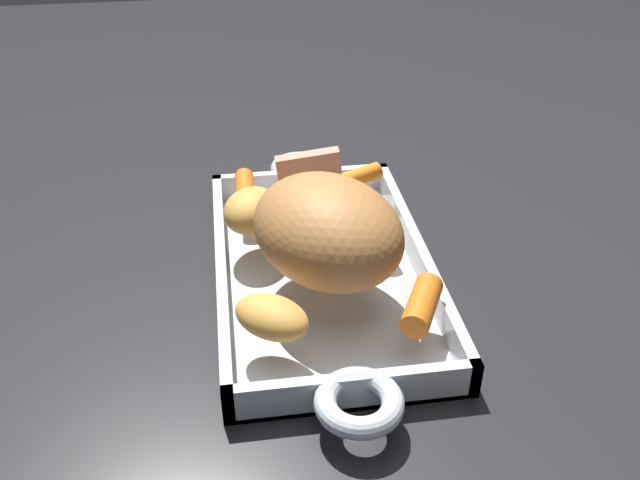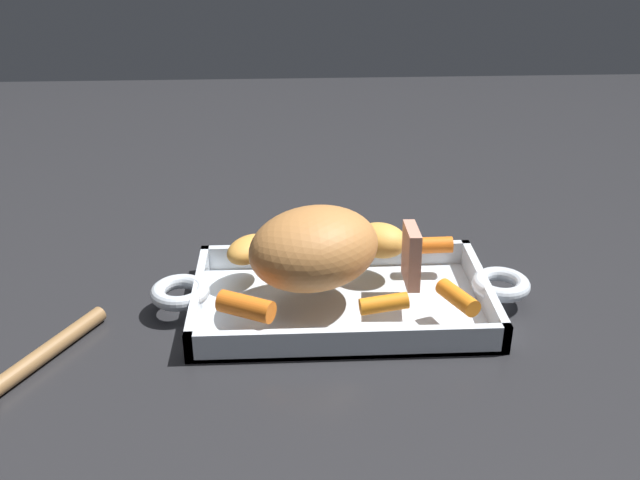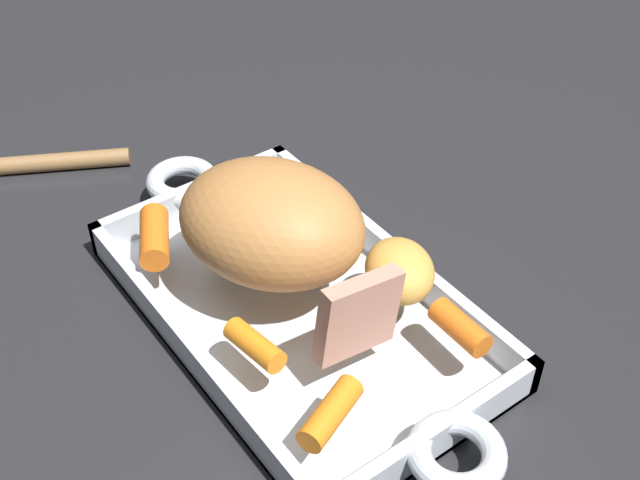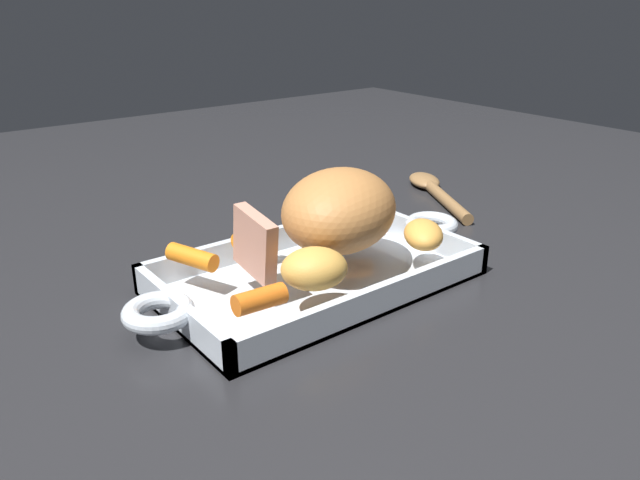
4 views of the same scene
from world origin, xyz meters
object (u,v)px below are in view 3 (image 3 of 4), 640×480
object	(u,v)px
baby_carrot_southwest	(255,345)
potato_near_roast	(279,179)
potato_whole	(399,271)
roast_slice_thick	(354,318)
roasting_dish	(296,307)
baby_carrot_southeast	(331,413)
baby_carrot_short	(460,327)
baby_carrot_long	(154,237)
pork_roast	(270,223)

from	to	relation	value
baby_carrot_southwest	potato_near_roast	distance (m)	0.19
baby_carrot_southwest	potato_whole	bearing A→B (deg)	-95.02
roast_slice_thick	potato_near_roast	xyz separation A→B (m)	(0.18, -0.06, -0.02)
roast_slice_thick	baby_carrot_southwest	bearing A→B (deg)	57.57
roasting_dish	baby_carrot_southeast	world-z (taller)	baby_carrot_southeast
baby_carrot_short	potato_whole	world-z (taller)	potato_whole
roast_slice_thick	baby_carrot_long	world-z (taller)	roast_slice_thick
baby_carrot_southeast	baby_carrot_southwest	bearing A→B (deg)	5.55
potato_whole	baby_carrot_short	bearing A→B (deg)	-176.59
pork_roast	baby_carrot_southeast	world-z (taller)	pork_roast
baby_carrot_long	baby_carrot_southeast	distance (m)	0.22
roasting_dish	baby_carrot_southeast	size ratio (longest dim) A/B	7.69
roasting_dish	baby_carrot_long	bearing A→B (deg)	32.42
baby_carrot_southwest	baby_carrot_southeast	distance (m)	0.08
baby_carrot_long	potato_near_roast	size ratio (longest dim) A/B	0.92
roasting_dish	baby_carrot_southwest	distance (m)	0.08
baby_carrot_short	baby_carrot_southwest	distance (m)	0.15
baby_carrot_long	potato_near_roast	xyz separation A→B (m)	(0.00, -0.12, 0.00)
pork_roast	baby_carrot_southwest	distance (m)	0.10
roasting_dish	potato_whole	xyz separation A→B (m)	(-0.05, -0.06, 0.04)
baby_carrot_long	potato_whole	size ratio (longest dim) A/B	0.93
roast_slice_thick	baby_carrot_short	bearing A→B (deg)	-118.09
baby_carrot_short	baby_carrot_southwest	world-z (taller)	same
baby_carrot_long	baby_carrot_southwest	bearing A→B (deg)	-178.63
baby_carrot_short	baby_carrot_long	world-z (taller)	baby_carrot_long
roast_slice_thick	baby_carrot_short	size ratio (longest dim) A/B	1.30
roasting_dish	baby_carrot_long	distance (m)	0.13
pork_roast	potato_whole	bearing A→B (deg)	-142.46
baby_carrot_southwest	potato_whole	size ratio (longest dim) A/B	0.79
baby_carrot_southwest	potato_near_roast	world-z (taller)	potato_near_roast
roast_slice_thick	potato_whole	size ratio (longest dim) A/B	0.99
pork_roast	roast_slice_thick	world-z (taller)	pork_roast
roasting_dish	roast_slice_thick	size ratio (longest dim) A/B	6.79
baby_carrot_short	potato_whole	size ratio (longest dim) A/B	0.76
pork_roast	baby_carrot_long	xyz separation A→B (m)	(0.07, 0.06, -0.03)
baby_carrot_long	baby_carrot_southeast	xyz separation A→B (m)	(-0.22, -0.01, -0.00)
baby_carrot_long	baby_carrot_short	bearing A→B (deg)	-148.86
baby_carrot_short	potato_near_roast	xyz separation A→B (m)	(0.22, 0.01, 0.00)
roasting_dish	pork_roast	size ratio (longest dim) A/B	2.88
roast_slice_thick	baby_carrot_long	bearing A→B (deg)	19.05
baby_carrot_short	baby_carrot_southwest	bearing A→B (deg)	59.86
baby_carrot_short	roasting_dish	bearing A→B (deg)	29.92
baby_carrot_southwest	potato_near_roast	size ratio (longest dim) A/B	0.79
baby_carrot_long	potato_near_roast	world-z (taller)	potato_near_roast
baby_carrot_long	baby_carrot_southeast	bearing A→B (deg)	-177.14
baby_carrot_long	baby_carrot_southeast	world-z (taller)	baby_carrot_long
pork_roast	potato_whole	size ratio (longest dim) A/B	2.33
pork_roast	baby_carrot_long	size ratio (longest dim) A/B	2.51
baby_carrot_southwest	potato_whole	xyz separation A→B (m)	(-0.01, -0.12, 0.01)
roasting_dish	baby_carrot_southeast	xyz separation A→B (m)	(-0.12, 0.05, 0.03)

